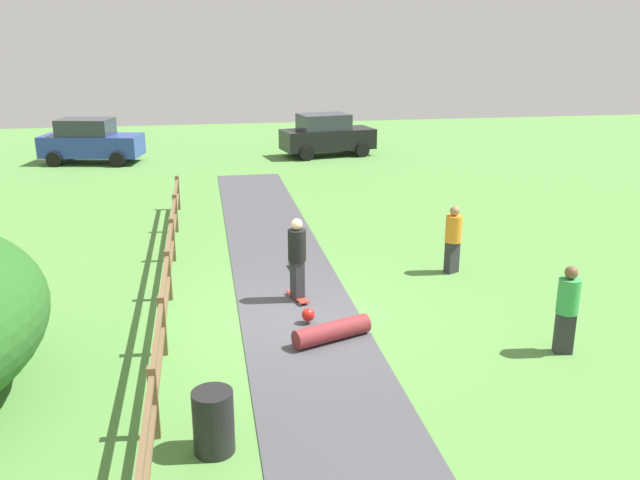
# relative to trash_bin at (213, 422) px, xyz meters

# --- Properties ---
(ground_plane) EXTENTS (60.00, 60.00, 0.00)m
(ground_plane) POSITION_rel_trash_bin_xyz_m (1.80, 4.32, -0.45)
(ground_plane) COLOR #568E42
(asphalt_path) EXTENTS (2.40, 28.00, 0.02)m
(asphalt_path) POSITION_rel_trash_bin_xyz_m (1.80, 4.32, -0.44)
(asphalt_path) COLOR #47474C
(asphalt_path) RESTS_ON ground_plane
(wooden_fence) EXTENTS (0.12, 18.12, 1.10)m
(wooden_fence) POSITION_rel_trash_bin_xyz_m (-0.80, 4.32, 0.22)
(wooden_fence) COLOR brown
(wooden_fence) RESTS_ON ground_plane
(trash_bin) EXTENTS (0.56, 0.56, 0.90)m
(trash_bin) POSITION_rel_trash_bin_xyz_m (0.00, 0.00, 0.00)
(trash_bin) COLOR black
(trash_bin) RESTS_ON ground_plane
(skater_riding) EXTENTS (0.47, 0.82, 1.78)m
(skater_riding) POSITION_rel_trash_bin_xyz_m (1.88, 5.09, 0.56)
(skater_riding) COLOR #B23326
(skater_riding) RESTS_ON asphalt_path
(skater_fallen) EXTENTS (1.54, 1.39, 0.36)m
(skater_fallen) POSITION_rel_trash_bin_xyz_m (2.19, 3.10, -0.25)
(skater_fallen) COLOR maroon
(skater_fallen) RESTS_ON asphalt_path
(skateboard_loose) EXTENTS (0.26, 0.81, 0.08)m
(skateboard_loose) POSITION_rel_trash_bin_xyz_m (2.09, 6.88, -0.36)
(skateboard_loose) COLOR black
(skateboard_loose) RESTS_ON asphalt_path
(bystander_orange) EXTENTS (0.51, 0.51, 1.62)m
(bystander_orange) POSITION_rel_trash_bin_xyz_m (5.72, 6.17, 0.44)
(bystander_orange) COLOR #2D2D33
(bystander_orange) RESTS_ON ground_plane
(bystander_green) EXTENTS (0.48, 0.48, 1.62)m
(bystander_green) POSITION_rel_trash_bin_xyz_m (6.18, 1.88, 0.44)
(bystander_green) COLOR #2D2D33
(bystander_green) RESTS_ON ground_plane
(parked_car_blue) EXTENTS (4.46, 2.63, 1.92)m
(parked_car_blue) POSITION_rel_trash_bin_xyz_m (-4.70, 22.15, 0.51)
(parked_car_blue) COLOR #283D99
(parked_car_blue) RESTS_ON ground_plane
(parked_car_black) EXTENTS (4.44, 2.58, 1.92)m
(parked_car_black) POSITION_rel_trash_bin_xyz_m (5.71, 22.13, 0.51)
(parked_car_black) COLOR black
(parked_car_black) RESTS_ON ground_plane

